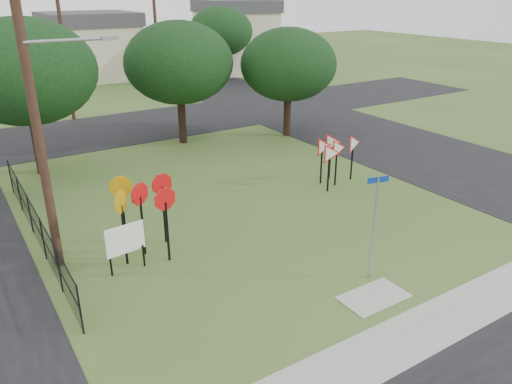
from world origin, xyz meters
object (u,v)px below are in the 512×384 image
at_px(yield_sign_cluster, 335,149).
at_px(street_name_sign, 374,222).
at_px(info_board, 125,241).
at_px(stop_sign_cluster, 142,201).

bearing_deg(yield_sign_cluster, street_name_sign, -122.79).
relative_size(street_name_sign, info_board, 2.09).
bearing_deg(info_board, street_name_sign, -35.70).
bearing_deg(street_name_sign, info_board, 144.30).
bearing_deg(yield_sign_cluster, info_board, -167.50).
xyz_separation_m(stop_sign_cluster, info_board, (-0.93, -0.79, -0.85)).
bearing_deg(info_board, stop_sign_cluster, 40.43).
xyz_separation_m(street_name_sign, stop_sign_cluster, (-5.25, 5.24, 0.02)).
relative_size(stop_sign_cluster, yield_sign_cluster, 0.91).
distance_m(yield_sign_cluster, info_board, 10.82).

